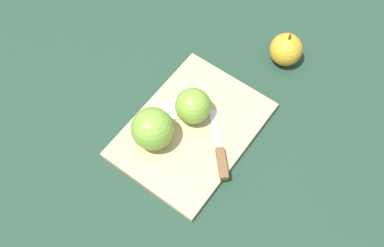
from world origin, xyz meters
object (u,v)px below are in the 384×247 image
knife (221,157)px  apple_whole (286,49)px  apple_half_left (153,129)px  apple_half_right (193,106)px

knife → apple_whole: bearing=-37.9°
apple_whole → apple_half_left: bearing=158.1°
apple_half_right → apple_whole: size_ratio=0.87×
apple_half_right → apple_whole: (0.24, -0.09, -0.01)m
apple_half_left → knife: apple_half_left is taller
apple_half_right → apple_whole: 0.26m
apple_half_left → apple_whole: size_ratio=1.00×
apple_half_left → apple_half_right: (0.09, -0.04, -0.01)m
apple_half_left → apple_half_right: apple_half_left is taller
apple_half_right → apple_whole: apple_half_right is taller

